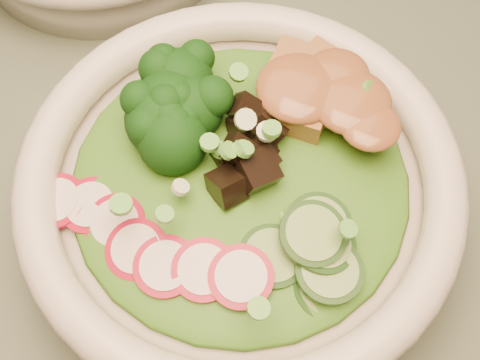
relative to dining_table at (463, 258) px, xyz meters
The scene contains 10 objects.
dining_table is the anchor object (origin of this frame).
salad_bowl 0.25m from the dining_table, 146.56° to the right, with size 0.28×0.28×0.08m.
lettuce_bed 0.26m from the dining_table, 146.56° to the right, with size 0.21×0.21×0.03m, color #1D5812.
broccoli_florets 0.31m from the dining_table, 158.51° to the right, with size 0.08×0.07×0.05m, color black, non-canonical shape.
radish_slices 0.31m from the dining_table, 136.27° to the right, with size 0.12×0.04×0.02m, color maroon, non-canonical shape.
cucumber_slices 0.25m from the dining_table, 127.07° to the right, with size 0.07×0.07×0.04m, color #86A85D, non-canonical shape.
mushroom_heap 0.27m from the dining_table, 148.97° to the right, with size 0.07×0.07×0.04m, color black, non-canonical shape.
tofu_cubes 0.24m from the dining_table, 161.98° to the right, with size 0.09×0.06×0.04m, color #9A6733, non-canonical shape.
peanut_sauce 0.25m from the dining_table, 161.98° to the right, with size 0.07×0.06×0.02m, color brown.
scallion_garnish 0.28m from the dining_table, 146.56° to the right, with size 0.20×0.20×0.03m, color #5DB740, non-canonical shape.
Camera 1 is at (-0.07, -0.28, 1.18)m, focal length 50.00 mm.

